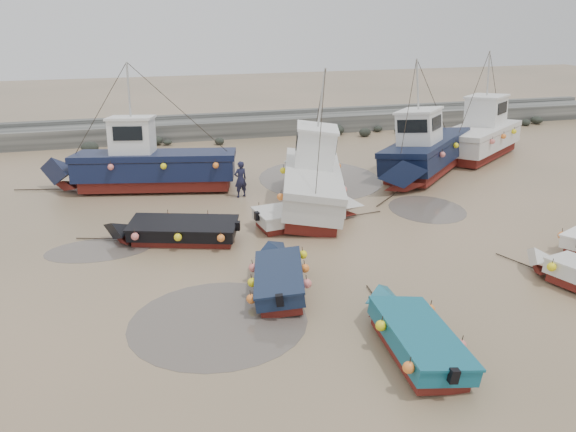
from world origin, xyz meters
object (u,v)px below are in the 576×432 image
object	(u,v)px
cabin_boat_1	(309,177)
person	(241,197)
dinghy_1	(281,273)
cabin_boat_0	(143,164)
cabin_boat_3	(484,134)
dinghy_4	(174,229)
dinghy_2	(412,331)
dinghy_5	(307,212)
cabin_boat_2	(425,152)

from	to	relation	value
cabin_boat_1	person	bearing A→B (deg)	162.37
dinghy_1	person	distance (m)	9.66
cabin_boat_0	cabin_boat_3	distance (m)	20.59
dinghy_4	person	world-z (taller)	dinghy_4
dinghy_2	dinghy_4	bearing A→B (deg)	125.12
dinghy_2	cabin_boat_1	bearing A→B (deg)	90.04
cabin_boat_0	person	xyz separation A→B (m)	(4.51, -2.55, -1.31)
dinghy_1	dinghy_2	distance (m)	5.01
dinghy_4	person	bearing A→B (deg)	-19.06
dinghy_5	person	size ratio (longest dim) A/B	3.33
dinghy_1	dinghy_4	distance (m)	5.79
dinghy_4	cabin_boat_3	world-z (taller)	cabin_boat_3
dinghy_5	dinghy_4	bearing A→B (deg)	-94.53
cabin_boat_0	cabin_boat_2	xyz separation A→B (m)	(14.94, -1.37, 0.01)
dinghy_5	cabin_boat_3	distance (m)	16.38
dinghy_2	cabin_boat_0	distance (m)	17.80
dinghy_2	cabin_boat_3	xyz separation A→B (m)	(13.89, 18.16, 0.80)
dinghy_1	cabin_boat_1	world-z (taller)	cabin_boat_1
dinghy_1	cabin_boat_0	world-z (taller)	cabin_boat_0
dinghy_2	cabin_boat_3	world-z (taller)	cabin_boat_3
dinghy_2	cabin_boat_2	xyz separation A→B (m)	(8.31, 15.13, 0.77)
dinghy_1	cabin_boat_0	bearing A→B (deg)	121.56
dinghy_4	cabin_boat_2	distance (m)	15.18
dinghy_5	cabin_boat_2	world-z (taller)	cabin_boat_2
dinghy_1	cabin_boat_1	xyz separation A→B (m)	(3.29, 7.73, 0.77)
dinghy_2	person	xyz separation A→B (m)	(-2.12, 13.96, -0.55)
dinghy_4	dinghy_5	distance (m)	5.59
dinghy_1	cabin_boat_3	xyz separation A→B (m)	(16.43, 13.84, 0.79)
cabin_boat_2	person	size ratio (longest dim) A/B	4.92
dinghy_1	cabin_boat_1	size ratio (longest dim) A/B	0.54
cabin_boat_1	cabin_boat_2	world-z (taller)	same
cabin_boat_2	person	world-z (taller)	cabin_boat_2
dinghy_4	cabin_boat_3	bearing A→B (deg)	-47.85
dinghy_1	dinghy_2	world-z (taller)	same
dinghy_1	person	size ratio (longest dim) A/B	3.14
dinghy_2	cabin_boat_2	bearing A→B (deg)	64.83
dinghy_5	cabin_boat_1	xyz separation A→B (m)	(0.82, 2.42, 0.78)
dinghy_5	cabin_boat_3	bearing A→B (deg)	112.52
dinghy_5	person	distance (m)	4.82
cabin_boat_0	cabin_boat_1	xyz separation A→B (m)	(7.38, -4.45, 0.02)
dinghy_4	cabin_boat_1	xyz separation A→B (m)	(6.40, 2.85, 0.79)
dinghy_2	person	world-z (taller)	dinghy_2
person	cabin_boat_2	bearing A→B (deg)	169.90
cabin_boat_3	person	bearing A→B (deg)	-110.57
cabin_boat_3	dinghy_5	bearing A→B (deg)	-93.86
cabin_boat_2	cabin_boat_0	bearing A→B (deg)	41.80
cabin_boat_3	dinghy_4	bearing A→B (deg)	-100.66
cabin_boat_3	person	distance (m)	16.61
cabin_boat_1	dinghy_4	bearing A→B (deg)	-140.06
dinghy_4	cabin_boat_2	xyz separation A→B (m)	(13.96, 5.93, 0.78)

